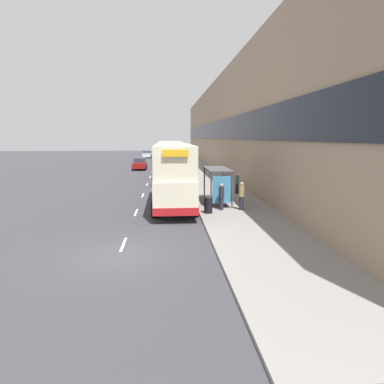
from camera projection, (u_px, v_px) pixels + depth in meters
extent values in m
plane|color=#38383D|center=(119.00, 256.00, 14.01)|extent=(220.00, 220.00, 0.00)
cube|color=gray|center=(196.00, 168.00, 52.38)|extent=(5.00, 93.00, 0.14)
cube|color=#9E846B|center=(222.00, 126.00, 51.67)|extent=(3.00, 93.00, 12.78)
cube|color=black|center=(212.00, 131.00, 51.66)|extent=(0.12, 89.28, 2.30)
cube|color=silver|center=(123.00, 244.00, 15.49)|extent=(0.12, 2.00, 0.01)
cube|color=silver|center=(136.00, 213.00, 22.02)|extent=(0.12, 2.00, 0.01)
cube|color=silver|center=(143.00, 195.00, 28.54)|extent=(0.12, 2.00, 0.01)
cube|color=silver|center=(147.00, 184.00, 35.06)|extent=(0.12, 2.00, 0.01)
cube|color=silver|center=(150.00, 177.00, 41.59)|extent=(0.12, 2.00, 0.01)
cube|color=silver|center=(152.00, 172.00, 48.11)|extent=(0.12, 2.00, 0.01)
cube|color=silver|center=(154.00, 167.00, 54.63)|extent=(0.12, 2.00, 0.01)
cube|color=silver|center=(155.00, 164.00, 61.16)|extent=(0.12, 2.00, 0.01)
cube|color=silver|center=(156.00, 162.00, 67.68)|extent=(0.12, 2.00, 0.01)
cube|color=#4C4C51|center=(217.00, 169.00, 24.25)|extent=(1.60, 4.20, 0.08)
cylinder|color=#4C4C51|center=(211.00, 191.00, 22.42)|extent=(0.10, 0.10, 2.40)
cylinder|color=#4C4C51|center=(204.00, 183.00, 26.36)|extent=(0.10, 0.10, 2.40)
cylinder|color=#4C4C51|center=(232.00, 190.00, 22.53)|extent=(0.10, 0.10, 2.40)
cylinder|color=#4C4C51|center=(222.00, 182.00, 26.46)|extent=(0.10, 0.10, 2.40)
cube|color=#99A8B2|center=(226.00, 184.00, 24.47)|extent=(0.04, 3.68, 1.92)
cube|color=#3F8CBF|center=(222.00, 190.00, 22.53)|extent=(1.19, 0.10, 1.82)
cube|color=maroon|center=(220.00, 196.00, 24.58)|extent=(0.36, 2.80, 0.08)
cube|color=beige|center=(174.00, 187.00, 23.65)|extent=(2.55, 10.01, 1.85)
cube|color=beige|center=(173.00, 159.00, 23.35)|extent=(2.50, 9.71, 1.95)
cube|color=#B2191E|center=(174.00, 196.00, 23.76)|extent=(2.58, 10.06, 0.45)
cube|color=#2D3847|center=(174.00, 181.00, 23.59)|extent=(2.58, 9.41, 0.81)
cube|color=#2D3847|center=(173.00, 160.00, 23.36)|extent=(2.55, 9.41, 0.94)
cube|color=yellow|center=(175.00, 153.00, 18.34)|extent=(1.40, 0.08, 0.36)
cylinder|color=black|center=(157.00, 192.00, 27.05)|extent=(0.30, 1.00, 1.00)
cylinder|color=black|center=(189.00, 192.00, 27.24)|extent=(0.30, 1.00, 1.00)
cylinder|color=black|center=(154.00, 209.00, 20.65)|extent=(0.30, 1.00, 1.00)
cylinder|color=black|center=(196.00, 209.00, 20.84)|extent=(0.30, 1.00, 1.00)
cube|color=beige|center=(170.00, 169.00, 36.99)|extent=(2.55, 10.64, 1.85)
cube|color=beige|center=(170.00, 151.00, 36.68)|extent=(2.50, 10.32, 1.95)
cube|color=#B2191E|center=(170.00, 175.00, 37.10)|extent=(2.58, 10.69, 0.45)
cube|color=#2D3847|center=(170.00, 165.00, 36.93)|extent=(2.58, 10.00, 0.81)
cube|color=#2D3847|center=(170.00, 152.00, 36.70)|extent=(2.55, 10.00, 0.94)
cube|color=yellow|center=(171.00, 147.00, 31.37)|extent=(1.40, 0.08, 0.36)
cylinder|color=black|center=(159.00, 174.00, 40.60)|extent=(0.30, 1.00, 1.00)
cylinder|color=black|center=(181.00, 174.00, 40.79)|extent=(0.30, 1.00, 1.00)
cylinder|color=black|center=(158.00, 181.00, 33.79)|extent=(0.30, 1.00, 1.00)
cylinder|color=black|center=(184.00, 181.00, 33.98)|extent=(0.30, 1.00, 1.00)
cube|color=#B7B799|center=(169.00, 159.00, 65.09)|extent=(1.71, 3.99, 0.81)
cube|color=#2D3847|center=(169.00, 155.00, 64.77)|extent=(1.50, 1.92, 0.67)
cylinder|color=black|center=(165.00, 161.00, 66.31)|extent=(0.20, 0.60, 0.60)
cylinder|color=black|center=(174.00, 160.00, 66.44)|extent=(0.20, 0.60, 0.60)
cylinder|color=black|center=(165.00, 161.00, 63.87)|extent=(0.20, 0.60, 0.60)
cylinder|color=black|center=(174.00, 161.00, 64.00)|extent=(0.20, 0.60, 0.60)
cube|color=silver|center=(147.00, 155.00, 79.16)|extent=(1.85, 3.81, 0.77)
cube|color=#2D3847|center=(147.00, 152.00, 79.23)|extent=(1.63, 1.83, 0.63)
cylinder|color=black|center=(151.00, 157.00, 78.13)|extent=(0.20, 0.60, 0.60)
cylinder|color=black|center=(143.00, 157.00, 77.99)|extent=(0.20, 0.60, 0.60)
cylinder|color=black|center=(151.00, 156.00, 80.45)|extent=(0.20, 0.60, 0.60)
cylinder|color=black|center=(143.00, 156.00, 80.31)|extent=(0.20, 0.60, 0.60)
cube|color=black|center=(169.00, 166.00, 49.55)|extent=(1.82, 3.91, 0.76)
cube|color=#2D3847|center=(169.00, 161.00, 49.25)|extent=(1.61, 1.88, 0.62)
cylinder|color=black|center=(162.00, 168.00, 50.74)|extent=(0.20, 0.60, 0.60)
cylinder|color=black|center=(175.00, 168.00, 50.87)|extent=(0.20, 0.60, 0.60)
cylinder|color=black|center=(162.00, 169.00, 48.35)|extent=(0.20, 0.60, 0.60)
cylinder|color=black|center=(175.00, 169.00, 48.49)|extent=(0.20, 0.60, 0.60)
cube|color=maroon|center=(140.00, 165.00, 50.98)|extent=(1.85, 4.57, 0.79)
cube|color=#2D3847|center=(140.00, 160.00, 51.09)|extent=(1.63, 2.19, 0.65)
cylinder|color=black|center=(145.00, 168.00, 49.72)|extent=(0.20, 0.60, 0.60)
cylinder|color=black|center=(133.00, 168.00, 49.58)|extent=(0.20, 0.60, 0.60)
cylinder|color=black|center=(147.00, 167.00, 52.50)|extent=(0.20, 0.60, 0.60)
cylinder|color=black|center=(134.00, 167.00, 52.37)|extent=(0.20, 0.60, 0.60)
cylinder|color=#23232D|center=(241.00, 203.00, 22.14)|extent=(0.30, 0.30, 0.87)
cylinder|color=#997F51|center=(242.00, 191.00, 22.01)|extent=(0.36, 0.36, 0.72)
sphere|color=tan|center=(242.00, 184.00, 21.93)|extent=(0.23, 0.23, 0.23)
cylinder|color=#23232D|center=(237.00, 189.00, 28.56)|extent=(0.27, 0.27, 0.80)
cylinder|color=#337260|center=(237.00, 180.00, 28.44)|extent=(0.33, 0.33, 0.66)
sphere|color=tan|center=(237.00, 175.00, 28.37)|extent=(0.22, 0.22, 0.22)
cylinder|color=#23232D|center=(221.00, 204.00, 22.13)|extent=(0.28, 0.28, 0.82)
cylinder|color=#26262D|center=(221.00, 192.00, 22.01)|extent=(0.34, 0.34, 0.68)
sphere|color=tan|center=(222.00, 185.00, 21.93)|extent=(0.22, 0.22, 0.22)
cylinder|color=black|center=(208.00, 206.00, 21.18)|extent=(0.52, 0.52, 0.95)
cylinder|color=#2D2D33|center=(208.00, 197.00, 21.10)|extent=(0.55, 0.55, 0.10)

